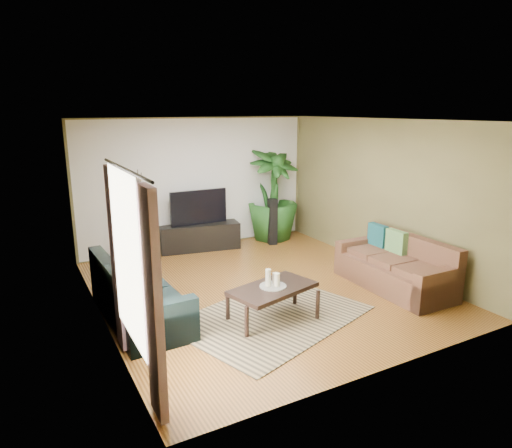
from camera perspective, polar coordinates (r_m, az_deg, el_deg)
floor at (r=7.55m, az=0.73°, el=-8.07°), size 5.50×5.50×0.00m
ceiling at (r=6.99m, az=0.80°, el=12.86°), size 5.50×5.50×0.00m
wall_back at (r=9.60m, az=-7.32°, el=5.04°), size 5.00×0.00×5.00m
wall_front at (r=5.02m, az=16.35°, el=-3.98°), size 5.00×0.00×5.00m
wall_left at (r=6.35m, az=-19.33°, el=-0.43°), size 0.00×5.50×5.50m
wall_right at (r=8.63m, az=15.43°, el=3.60°), size 0.00×5.50×5.50m
backwall_panel at (r=9.59m, az=-7.30°, el=5.03°), size 4.90×0.00×4.90m
window_pane at (r=4.82m, az=-15.92°, el=-4.09°), size 0.00×1.80×1.80m
curtain_near at (r=4.24m, az=-12.69°, el=-10.09°), size 0.08×0.35×2.20m
curtain_far at (r=5.61m, az=-16.98°, el=-4.27°), size 0.08×0.35×2.20m
curtain_rod at (r=4.63m, az=-16.07°, el=6.63°), size 0.03×1.90×0.03m
sofa_left at (r=6.58m, az=-14.35°, el=-8.03°), size 0.98×2.11×0.85m
sofa_right at (r=7.79m, az=16.89°, el=-4.68°), size 0.93×2.01×0.85m
area_rug at (r=6.59m, az=2.01°, el=-11.50°), size 3.01×2.54×0.01m
coffee_table at (r=6.43m, az=2.11°, el=-9.86°), size 1.32×0.93×0.49m
candle_tray at (r=6.33m, az=2.13°, el=-7.77°), size 0.37×0.37×0.02m
candle_tall at (r=6.28m, az=1.53°, el=-6.70°), size 0.08×0.08×0.24m
candle_mid at (r=6.28m, az=2.64°, el=-6.97°), size 0.08×0.08×0.18m
candle_short at (r=6.38m, az=2.41°, el=-6.77°), size 0.08×0.08×0.15m
tv_stand at (r=9.57m, az=-7.06°, el=-1.58°), size 1.70×0.77×0.55m
television at (r=9.42m, az=-7.18°, el=2.10°), size 1.20×0.07×0.71m
speaker_left at (r=9.19m, az=-13.22°, el=-0.90°), size 0.21×0.23×1.05m
speaker_right at (r=9.83m, az=2.06°, el=0.29°), size 0.22×0.24×1.00m
potted_plant at (r=10.15m, az=2.04°, el=3.73°), size 1.28×1.28×2.03m
plant_pot at (r=10.35m, az=2.00°, el=-1.01°), size 0.38×0.38×0.29m
pedestal at (r=9.01m, az=-13.95°, el=-3.54°), size 0.38×0.38×0.36m
vase at (r=8.91m, az=-14.08°, el=-1.42°), size 0.33×0.33×0.46m
side_table at (r=7.00m, az=-15.82°, el=-8.16°), size 0.64×0.64×0.53m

